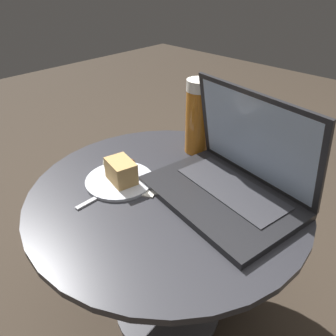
# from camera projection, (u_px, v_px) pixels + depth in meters

# --- Properties ---
(ground_plane) EXTENTS (6.00, 6.00, 0.00)m
(ground_plane) POSITION_uv_depth(u_px,v_px,m) (168.00, 307.00, 1.13)
(ground_plane) COLOR #382D23
(table) EXTENTS (0.74, 0.74, 0.50)m
(table) POSITION_uv_depth(u_px,v_px,m) (168.00, 223.00, 0.92)
(table) COLOR #515156
(table) RESTS_ON ground_plane
(napkin) EXTENTS (0.18, 0.16, 0.00)m
(napkin) POSITION_uv_depth(u_px,v_px,m) (132.00, 182.00, 0.90)
(napkin) COLOR silver
(napkin) RESTS_ON table
(laptop) EXTENTS (0.42, 0.32, 0.27)m
(laptop) POSITION_uv_depth(u_px,v_px,m) (232.00, 177.00, 0.82)
(laptop) COLOR #232326
(laptop) RESTS_ON table
(beer_glass) EXTENTS (0.07, 0.07, 0.23)m
(beer_glass) POSITION_uv_depth(u_px,v_px,m) (198.00, 117.00, 0.99)
(beer_glass) COLOR #C6701E
(beer_glass) RESTS_ON table
(snack_plate) EXTENTS (0.19, 0.19, 0.07)m
(snack_plate) POSITION_uv_depth(u_px,v_px,m) (120.00, 174.00, 0.89)
(snack_plate) COLOR silver
(snack_plate) RESTS_ON table
(fork) EXTENTS (0.02, 0.19, 0.00)m
(fork) POSITION_uv_depth(u_px,v_px,m) (112.00, 190.00, 0.87)
(fork) COLOR silver
(fork) RESTS_ON table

